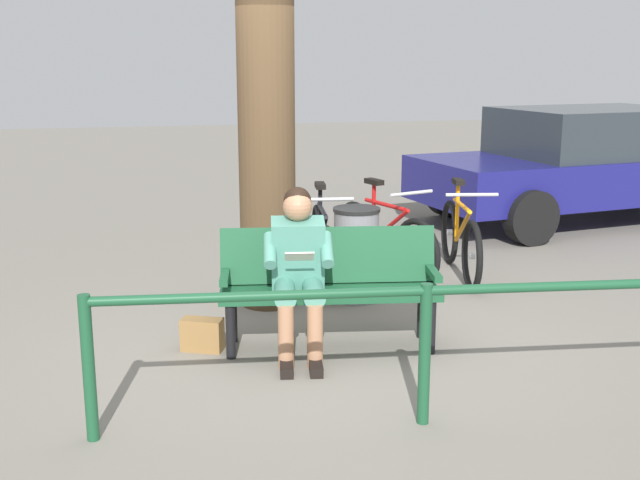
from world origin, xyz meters
TOP-DOWN VIEW (x-y plane):
  - ground_plane at (0.00, 0.00)m, footprint 40.00×40.00m
  - bench at (-0.02, 0.10)m, footprint 1.66×0.75m
  - person_reading at (0.23, 0.22)m, footprint 0.54×0.81m
  - handbag at (0.91, 0.02)m, footprint 0.33×0.25m
  - tree_trunk at (0.24, -0.99)m, footprint 0.48×0.48m
  - litter_bin at (-0.53, -0.91)m, footprint 0.41×0.41m
  - bicycle_purple at (-1.74, -1.42)m, footprint 0.52×1.66m
  - bicycle_blue at (-1.02, -1.62)m, footprint 0.64×1.62m
  - bicycle_red at (-0.37, -1.51)m, footprint 0.48×1.67m
  - railing_fence at (-0.23, 1.51)m, footprint 3.82×0.56m
  - parked_car at (-4.37, -3.55)m, footprint 4.41×2.46m

SIDE VIEW (x-z plane):
  - ground_plane at x=0.00m, z-range 0.00..0.00m
  - handbag at x=0.91m, z-range 0.00..0.24m
  - bicycle_purple at x=-1.74m, z-range -0.11..0.83m
  - bicycle_blue at x=-1.02m, z-range -0.11..0.83m
  - bicycle_red at x=-0.37m, z-range -0.11..0.83m
  - litter_bin at x=-0.53m, z-range 0.00..0.83m
  - bench at x=-0.02m, z-range 0.07..0.94m
  - railing_fence at x=-0.23m, z-range 0.19..1.04m
  - person_reading at x=0.23m, z-range 0.06..1.27m
  - parked_car at x=-4.37m, z-range 0.04..1.51m
  - tree_trunk at x=0.24m, z-range 0.00..3.36m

